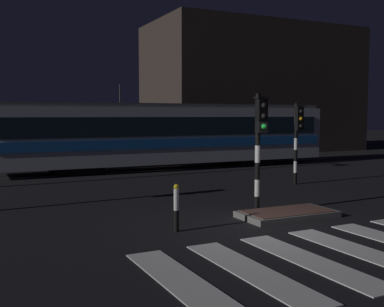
% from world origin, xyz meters
% --- Properties ---
extents(ground_plane, '(120.00, 120.00, 0.00)m').
position_xyz_m(ground_plane, '(0.00, 0.00, 0.00)').
color(ground_plane, black).
extents(rail_near, '(80.00, 0.12, 0.03)m').
position_xyz_m(rail_near, '(0.00, 11.73, 0.01)').
color(rail_near, '#59595E').
rests_on(rail_near, ground).
extents(rail_far, '(80.00, 0.12, 0.03)m').
position_xyz_m(rail_far, '(0.00, 13.17, 0.01)').
color(rail_far, '#59595E').
rests_on(rail_far, ground).
extents(crosswalk_zebra, '(7.20, 3.75, 0.02)m').
position_xyz_m(crosswalk_zebra, '(0.00, -2.55, 0.01)').
color(crosswalk_zebra, silver).
rests_on(crosswalk_zebra, ground).
extents(traffic_island, '(2.54, 1.29, 0.18)m').
position_xyz_m(traffic_island, '(1.28, 0.66, 0.09)').
color(traffic_island, slate).
rests_on(traffic_island, ground).
extents(traffic_light_median_centre, '(0.36, 0.42, 3.26)m').
position_xyz_m(traffic_light_median_centre, '(0.84, 1.34, 2.15)').
color(traffic_light_median_centre, black).
rests_on(traffic_light_median_centre, ground).
extents(traffic_light_corner_far_right, '(0.36, 0.42, 3.15)m').
position_xyz_m(traffic_light_corner_far_right, '(5.21, 5.27, 2.08)').
color(traffic_light_corner_far_right, black).
rests_on(traffic_light_corner_far_right, ground).
extents(tram, '(17.19, 2.58, 4.15)m').
position_xyz_m(tram, '(2.90, 12.45, 1.75)').
color(tram, silver).
rests_on(tram, ground).
extents(bollard_island_edge, '(0.12, 0.12, 1.11)m').
position_xyz_m(bollard_island_edge, '(-1.98, 0.52, 0.56)').
color(bollard_island_edge, black).
rests_on(bollard_island_edge, ground).
extents(building_backdrop, '(15.65, 8.00, 9.32)m').
position_xyz_m(building_backdrop, '(13.67, 21.50, 4.66)').
color(building_backdrop, '#382D28').
rests_on(building_backdrop, ground).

